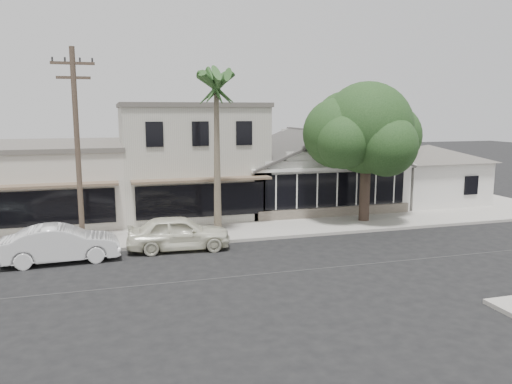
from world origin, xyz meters
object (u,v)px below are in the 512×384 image
object	(u,v)px
shade_tree	(364,131)
car_1	(61,244)
car_0	(179,233)
utility_pole	(77,146)

from	to	relation	value
shade_tree	car_1	bearing A→B (deg)	-168.16
car_0	shade_tree	size ratio (longest dim) A/B	0.59
utility_pole	shade_tree	distance (m)	15.13
car_0	shade_tree	world-z (taller)	shade_tree
utility_pole	car_0	xyz separation A→B (m)	(4.21, -0.77, -3.99)
utility_pole	car_0	bearing A→B (deg)	-10.31
utility_pole	car_1	xyz separation A→B (m)	(-0.79, -1.25, -4.01)
utility_pole	shade_tree	xyz separation A→B (m)	(14.98, 2.06, 0.41)
utility_pole	car_1	bearing A→B (deg)	-122.40
car_1	shade_tree	xyz separation A→B (m)	(15.78, 3.31, 4.42)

